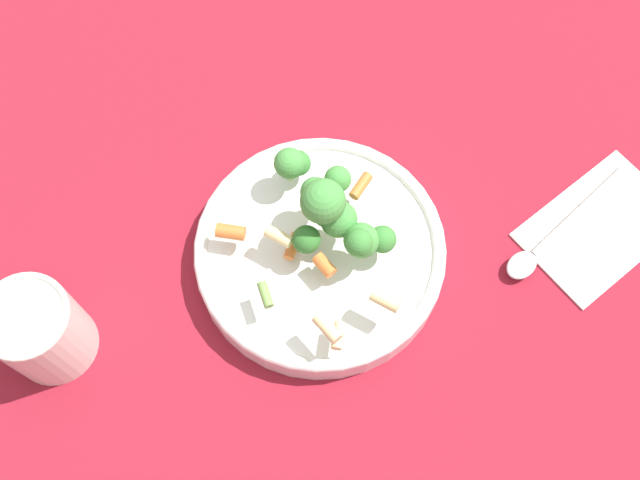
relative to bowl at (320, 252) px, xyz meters
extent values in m
plane|color=maroon|center=(0.00, 0.00, -0.02)|extent=(3.00, 3.00, 0.00)
cylinder|color=white|center=(0.00, 0.00, 0.00)|extent=(0.25, 0.25, 0.03)
torus|color=white|center=(0.00, 0.00, 0.01)|extent=(0.25, 0.25, 0.01)
cylinder|color=#8CB766|center=(0.04, -0.05, 0.02)|extent=(0.01, 0.01, 0.01)
sphere|color=#479342|center=(0.04, -0.05, 0.04)|extent=(0.03, 0.03, 0.03)
cylinder|color=#8CB766|center=(0.01, -0.01, 0.06)|extent=(0.02, 0.02, 0.02)
sphere|color=#479342|center=(0.01, -0.01, 0.09)|extent=(0.04, 0.04, 0.04)
cylinder|color=#8CB766|center=(0.08, -0.02, 0.02)|extent=(0.01, 0.01, 0.01)
sphere|color=#3D8438|center=(0.08, -0.02, 0.04)|extent=(0.03, 0.03, 0.03)
cylinder|color=#8CB766|center=(0.03, -0.02, 0.04)|extent=(0.01, 0.01, 0.01)
sphere|color=#479342|center=(0.03, -0.02, 0.06)|extent=(0.03, 0.03, 0.03)
cylinder|color=#8CB766|center=(-0.04, -0.05, 0.03)|extent=(0.01, 0.01, 0.01)
sphere|color=#3D8438|center=(-0.04, -0.05, 0.04)|extent=(0.03, 0.03, 0.03)
cylinder|color=#8CB766|center=(0.00, 0.02, 0.03)|extent=(0.01, 0.01, 0.01)
sphere|color=#33722D|center=(0.00, 0.02, 0.05)|extent=(0.03, 0.03, 0.03)
cylinder|color=#8CB766|center=(-0.03, -0.02, 0.05)|extent=(0.01, 0.01, 0.01)
sphere|color=#3D8438|center=(-0.03, -0.02, 0.06)|extent=(0.03, 0.03, 0.03)
cylinder|color=#8CB766|center=(-0.03, -0.03, 0.03)|extent=(0.01, 0.01, 0.02)
sphere|color=#479342|center=(-0.03, -0.03, 0.06)|extent=(0.03, 0.03, 0.03)
cylinder|color=#8CB766|center=(0.08, -0.01, 0.03)|extent=(0.01, 0.01, 0.01)
sphere|color=#479342|center=(0.08, -0.01, 0.05)|extent=(0.03, 0.03, 0.03)
cylinder|color=#8CB766|center=(0.00, -0.02, 0.03)|extent=(0.01, 0.01, 0.01)
sphere|color=#479342|center=(0.00, -0.02, 0.06)|extent=(0.04, 0.04, 0.04)
cylinder|color=beige|center=(0.03, -0.01, 0.04)|extent=(0.03, 0.03, 0.01)
cylinder|color=orange|center=(-0.03, 0.01, 0.04)|extent=(0.02, 0.02, 0.01)
cylinder|color=beige|center=(0.02, 0.04, 0.05)|extent=(0.03, 0.02, 0.01)
cylinder|color=#729E4C|center=(-0.03, 0.08, 0.04)|extent=(0.03, 0.01, 0.01)
cylinder|color=beige|center=(-0.09, 0.05, 0.06)|extent=(0.03, 0.02, 0.01)
cylinder|color=orange|center=(0.05, 0.07, 0.04)|extent=(0.03, 0.03, 0.01)
cylinder|color=beige|center=(-0.09, -0.01, 0.05)|extent=(0.03, 0.03, 0.01)
cylinder|color=beige|center=(-0.09, 0.04, 0.04)|extent=(0.03, 0.02, 0.01)
cylinder|color=orange|center=(0.02, -0.06, 0.05)|extent=(0.02, 0.03, 0.01)
cylinder|color=orange|center=(0.01, 0.02, 0.02)|extent=(0.03, 0.03, 0.01)
cylinder|color=silver|center=(0.06, 0.27, 0.03)|extent=(0.08, 0.08, 0.09)
torus|color=silver|center=(0.06, 0.27, 0.07)|extent=(0.08, 0.08, 0.01)
cube|color=white|center=(-0.12, -0.27, -0.02)|extent=(0.12, 0.18, 0.01)
cylinder|color=silver|center=(-0.10, -0.26, -0.01)|extent=(0.04, 0.15, 0.01)
ellipsoid|color=silver|center=(-0.12, -0.17, -0.01)|extent=(0.03, 0.04, 0.01)
camera|label=1|loc=(-0.25, 0.15, 0.70)|focal=42.00mm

